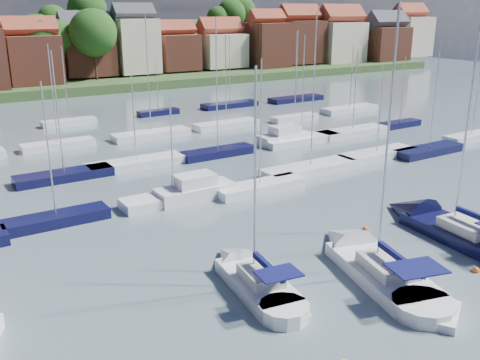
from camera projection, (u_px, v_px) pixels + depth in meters
ground at (158, 144)px, 65.71m from camera, size 260.00×260.00×0.00m
sailboat_left at (249, 277)px, 32.51m from camera, size 4.16×10.69×14.20m
sailboat_centre at (366, 261)px, 34.55m from camera, size 6.79×13.75×17.97m
sailboat_navy at (439, 225)px, 40.24m from camera, size 4.84×13.77×18.58m
tender at (445, 315)px, 28.62m from camera, size 3.21×2.67×0.63m
buoy_c at (306, 317)px, 28.90m from camera, size 0.53×0.53×0.53m
buoy_d at (476, 272)px, 33.87m from camera, size 0.45×0.45×0.45m
buoy_e at (365, 231)px, 40.13m from camera, size 0.52×0.52×0.52m
marina_field at (189, 147)px, 62.64m from camera, size 79.62×41.41×15.93m
far_shore_town at (20, 54)px, 140.01m from camera, size 212.46×90.00×22.27m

